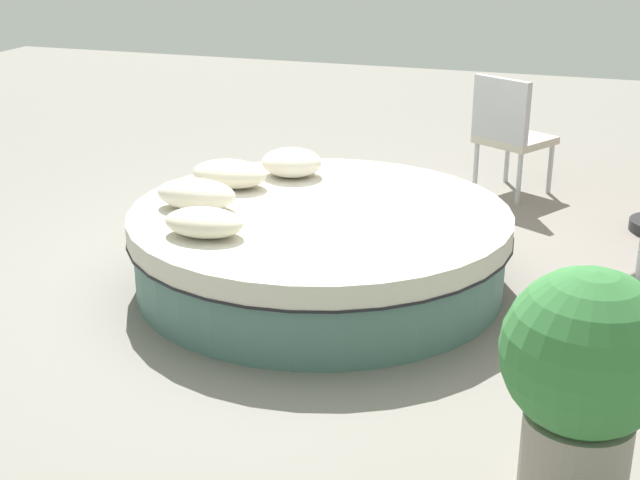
{
  "coord_description": "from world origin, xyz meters",
  "views": [
    {
      "loc": [
        1.64,
        -4.87,
        2.24
      ],
      "look_at": [
        0.0,
        0.0,
        0.3
      ],
      "focal_mm": 49.69,
      "sensor_mm": 36.0,
      "label": 1
    }
  ],
  "objects_px": {
    "round_bed": "(320,247)",
    "patio_chair": "(508,128)",
    "planter": "(584,375)",
    "throw_pillow_2": "(196,194)",
    "throw_pillow_0": "(292,162)",
    "throw_pillow_1": "(230,174)",
    "throw_pillow_3": "(204,222)"
  },
  "relations": [
    {
      "from": "throw_pillow_2",
      "to": "planter",
      "type": "bearing_deg",
      "value": -32.8
    },
    {
      "from": "patio_chair",
      "to": "planter",
      "type": "xyz_separation_m",
      "value": [
        0.8,
        -4.0,
        0.02
      ]
    },
    {
      "from": "throw_pillow_3",
      "to": "planter",
      "type": "distance_m",
      "value": 2.4
    },
    {
      "from": "round_bed",
      "to": "patio_chair",
      "type": "relative_size",
      "value": 2.41
    },
    {
      "from": "throw_pillow_3",
      "to": "throw_pillow_2",
      "type": "bearing_deg",
      "value": 121.09
    },
    {
      "from": "throw_pillow_1",
      "to": "throw_pillow_3",
      "type": "distance_m",
      "value": 0.93
    },
    {
      "from": "throw_pillow_3",
      "to": "planter",
      "type": "bearing_deg",
      "value": -27.65
    },
    {
      "from": "planter",
      "to": "throw_pillow_2",
      "type": "bearing_deg",
      "value": 147.2
    },
    {
      "from": "throw_pillow_1",
      "to": "planter",
      "type": "xyz_separation_m",
      "value": [
        2.37,
        -2.01,
        -0.01
      ]
    },
    {
      "from": "throw_pillow_0",
      "to": "planter",
      "type": "xyz_separation_m",
      "value": [
        2.07,
        -2.38,
        -0.01
      ]
    },
    {
      "from": "planter",
      "to": "patio_chair",
      "type": "bearing_deg",
      "value": 101.29
    },
    {
      "from": "round_bed",
      "to": "throw_pillow_2",
      "type": "relative_size",
      "value": 4.65
    },
    {
      "from": "round_bed",
      "to": "throw_pillow_0",
      "type": "bearing_deg",
      "value": 123.63
    },
    {
      "from": "round_bed",
      "to": "planter",
      "type": "xyz_separation_m",
      "value": [
        1.65,
        -1.75,
        0.32
      ]
    },
    {
      "from": "throw_pillow_0",
      "to": "planter",
      "type": "height_order",
      "value": "planter"
    },
    {
      "from": "throw_pillow_2",
      "to": "planter",
      "type": "distance_m",
      "value": 2.83
    },
    {
      "from": "throw_pillow_2",
      "to": "throw_pillow_3",
      "type": "xyz_separation_m",
      "value": [
        0.25,
        -0.42,
        -0.01
      ]
    },
    {
      "from": "round_bed",
      "to": "throw_pillow_0",
      "type": "relative_size",
      "value": 5.7
    },
    {
      "from": "round_bed",
      "to": "planter",
      "type": "bearing_deg",
      "value": -46.7
    },
    {
      "from": "patio_chair",
      "to": "throw_pillow_0",
      "type": "bearing_deg",
      "value": -97.95
    },
    {
      "from": "round_bed",
      "to": "planter",
      "type": "distance_m",
      "value": 2.43
    },
    {
      "from": "throw_pillow_3",
      "to": "throw_pillow_1",
      "type": "bearing_deg",
      "value": 105.24
    },
    {
      "from": "round_bed",
      "to": "throw_pillow_0",
      "type": "height_order",
      "value": "throw_pillow_0"
    },
    {
      "from": "throw_pillow_0",
      "to": "throw_pillow_3",
      "type": "distance_m",
      "value": 1.27
    },
    {
      "from": "throw_pillow_1",
      "to": "planter",
      "type": "height_order",
      "value": "planter"
    },
    {
      "from": "throw_pillow_0",
      "to": "throw_pillow_1",
      "type": "distance_m",
      "value": 0.48
    },
    {
      "from": "round_bed",
      "to": "throw_pillow_3",
      "type": "distance_m",
      "value": 0.86
    },
    {
      "from": "round_bed",
      "to": "throw_pillow_1",
      "type": "bearing_deg",
      "value": 160.22
    },
    {
      "from": "throw_pillow_2",
      "to": "round_bed",
      "type": "bearing_deg",
      "value": 16.82
    },
    {
      "from": "round_bed",
      "to": "patio_chair",
      "type": "xyz_separation_m",
      "value": [
        0.85,
        2.25,
        0.3
      ]
    },
    {
      "from": "planter",
      "to": "throw_pillow_1",
      "type": "bearing_deg",
      "value": 139.69
    },
    {
      "from": "round_bed",
      "to": "planter",
      "type": "relative_size",
      "value": 2.35
    }
  ]
}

